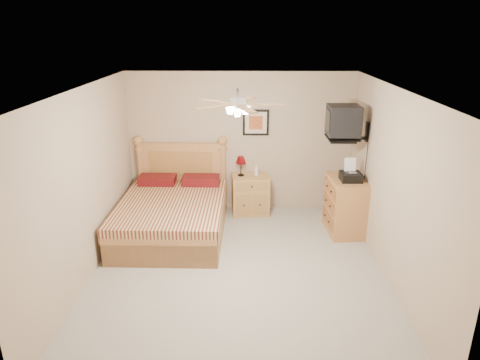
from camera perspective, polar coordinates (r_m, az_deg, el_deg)
The scene contains 17 objects.
floor at distance 6.10m, azimuth -0.23°, elevation -11.99°, with size 4.50×4.50×0.00m, color #9D978E.
ceiling at distance 5.23m, azimuth -0.27°, elevation 11.96°, with size 4.00×4.50×0.04m, color white.
wall_back at distance 7.69m, azimuth 0.07°, elevation 5.01°, with size 4.00×0.04×2.50m, color tan.
wall_front at distance 3.53m, azimuth -0.96°, elevation -14.00°, with size 4.00×0.04×2.50m, color tan.
wall_left at distance 5.93m, azimuth -19.96°, elevation -0.79°, with size 0.04×4.50×2.50m, color tan.
wall_right at distance 5.86m, azimuth 19.70°, elevation -0.99°, with size 0.04×4.50×2.50m, color tan.
bed at distance 6.89m, azimuth -9.17°, elevation -1.89°, with size 1.64×2.15×1.39m, color #A76E49, non-canonical shape.
nightstand at distance 7.74m, azimuth 1.38°, elevation -1.90°, with size 0.65×0.49×0.70m, color tan.
table_lamp at distance 7.57m, azimuth 0.12°, elevation 1.88°, with size 0.19×0.19×0.36m, color #60080C, non-canonical shape.
lotion_bottle at distance 7.60m, azimuth 2.21°, elevation 1.36°, with size 0.08×0.08×0.21m, color silver.
framed_picture at distance 7.59m, azimuth 2.13°, elevation 7.66°, with size 0.46×0.04×0.46m, color black.
dresser at distance 7.18m, azimuth 13.91°, elevation -3.33°, with size 0.54×0.78×0.92m, color #A96B39.
fax_machine at distance 6.90m, azimuth 14.62°, elevation 1.25°, with size 0.32×0.34×0.34m, color black, non-canonical shape.
magazine_lower at distance 7.28m, azimuth 13.08°, elevation 1.05°, with size 0.19×0.26×0.02m, color beige.
magazine_upper at distance 7.29m, azimuth 13.34°, elevation 1.23°, with size 0.20×0.28×0.02m, color gray.
wall_tv at distance 6.87m, azimuth 14.84°, elevation 7.36°, with size 0.56×0.46×0.58m, color black, non-canonical shape.
ceiling_fan at distance 5.06m, azimuth -0.31°, elevation 10.07°, with size 1.14×1.14×0.28m, color silver, non-canonical shape.
Camera 1 is at (0.10, -5.18, 3.22)m, focal length 32.00 mm.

